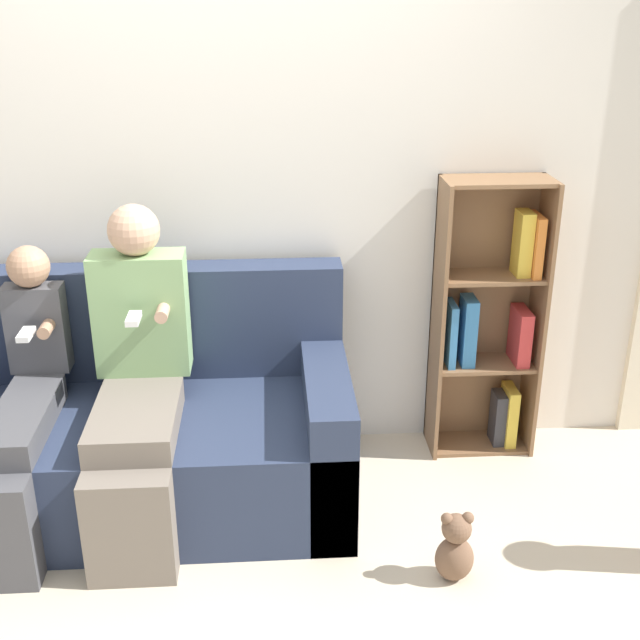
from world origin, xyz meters
TOP-DOWN VIEW (x-y plane):
  - ground_plane at (0.00, 0.00)m, footprint 14.00×14.00m
  - back_wall at (0.00, 1.02)m, footprint 10.00×0.06m
  - couch at (-0.39, 0.54)m, footprint 1.79×0.89m
  - adult_seated at (-0.35, 0.44)m, footprint 0.39×0.84m
  - child_seated at (-0.79, 0.39)m, footprint 0.24×0.85m
  - bookshelf at (1.20, 0.88)m, footprint 0.48×0.25m
  - teddy_bear at (0.85, -0.08)m, footprint 0.15×0.12m

SIDE VIEW (x-z plane):
  - ground_plane at x=0.00m, z-range 0.00..0.00m
  - teddy_bear at x=0.85m, z-range -0.01..0.28m
  - couch at x=-0.39m, z-range -0.17..0.78m
  - child_seated at x=-0.79m, z-range 0.00..1.10m
  - bookshelf at x=1.20m, z-range -0.03..1.28m
  - adult_seated at x=-0.35m, z-range 0.01..1.28m
  - back_wall at x=0.00m, z-range 0.00..2.55m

